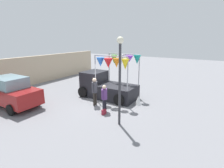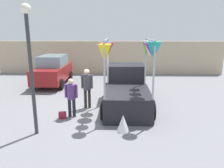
{
  "view_description": "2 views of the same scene",
  "coord_description": "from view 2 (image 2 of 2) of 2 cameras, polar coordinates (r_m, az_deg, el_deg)",
  "views": [
    {
      "loc": [
        -9.07,
        -6.25,
        4.19
      ],
      "look_at": [
        0.73,
        -0.19,
        1.16
      ],
      "focal_mm": 28.0,
      "sensor_mm": 36.0,
      "label": 1
    },
    {
      "loc": [
        0.73,
        -9.2,
        3.49
      ],
      "look_at": [
        0.45,
        -0.05,
        1.2
      ],
      "focal_mm": 35.0,
      "sensor_mm": 36.0,
      "label": 2
    }
  ],
  "objects": [
    {
      "name": "brick_boundary_wall",
      "position": [
        17.7,
        -0.63,
        6.93
      ],
      "size": [
        18.0,
        0.36,
        2.6
      ],
      "primitive_type": "cube",
      "color": "tan",
      "rests_on": "ground"
    },
    {
      "name": "person_vendor",
      "position": [
        9.82,
        -6.55,
        -0.15
      ],
      "size": [
        0.53,
        0.34,
        1.8
      ],
      "color": "#2D2823",
      "rests_on": "ground"
    },
    {
      "name": "ground_plane",
      "position": [
        9.86,
        -2.61,
        -6.7
      ],
      "size": [
        60.0,
        60.0,
        0.0
      ],
      "primitive_type": "plane",
      "color": "slate"
    },
    {
      "name": "vendor_truck",
      "position": [
        10.09,
        3.77,
        -0.5
      ],
      "size": [
        2.45,
        4.12,
        3.14
      ],
      "color": "black",
      "rests_on": "ground"
    },
    {
      "name": "person_customer",
      "position": [
        8.93,
        -10.61,
        -2.65
      ],
      "size": [
        0.53,
        0.34,
        1.6
      ],
      "color": "black",
      "rests_on": "ground"
    },
    {
      "name": "handbag",
      "position": [
        9.1,
        -12.81,
        -7.95
      ],
      "size": [
        0.28,
        0.16,
        0.28
      ],
      "primitive_type": "cube",
      "color": "maroon",
      "rests_on": "ground"
    },
    {
      "name": "street_lamp",
      "position": [
        7.43,
        -20.73,
        7.44
      ],
      "size": [
        0.32,
        0.32,
        4.27
      ],
      "color": "#333338",
      "rests_on": "ground"
    },
    {
      "name": "folded_kite_bundle_white",
      "position": [
        7.79,
        2.9,
        -10.17
      ],
      "size": [
        0.62,
        0.62,
        0.6
      ],
      "primitive_type": "cone",
      "rotation": [
        0.0,
        0.0,
        2.35
      ],
      "color": "white",
      "rests_on": "ground"
    },
    {
      "name": "parked_car",
      "position": [
        14.64,
        -15.18,
        3.53
      ],
      "size": [
        1.88,
        4.0,
        1.88
      ],
      "color": "maroon",
      "rests_on": "ground"
    }
  ]
}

